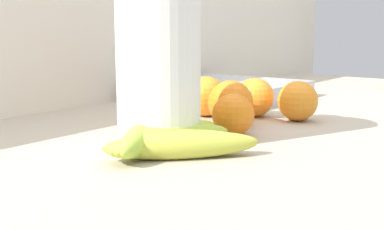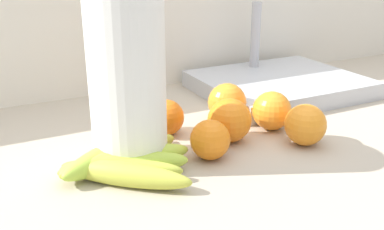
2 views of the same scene
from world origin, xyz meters
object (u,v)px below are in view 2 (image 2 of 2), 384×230
at_px(orange_right, 272,111).
at_px(orange_center, 166,117).
at_px(orange_far_right, 305,125).
at_px(banana_bunch, 122,161).
at_px(orange_front, 230,121).
at_px(orange_back_left, 227,102).
at_px(paper_towel_roll, 127,77).
at_px(sink_basin, 278,83).
at_px(orange_back_right, 210,140).

relative_size(orange_right, orange_center, 1.11).
xyz_separation_m(orange_right, orange_far_right, (0.01, -0.08, -0.00)).
bearing_deg(banana_bunch, orange_front, 7.82).
xyz_separation_m(orange_right, orange_back_left, (-0.05, 0.08, 0.00)).
bearing_deg(orange_back_left, orange_far_right, -68.27).
height_order(banana_bunch, orange_far_right, orange_far_right).
xyz_separation_m(orange_back_left, paper_towel_roll, (-0.23, -0.09, 0.10)).
bearing_deg(sink_basin, paper_towel_roll, -156.05).
height_order(banana_bunch, paper_towel_roll, paper_towel_roll).
bearing_deg(paper_towel_roll, sink_basin, 23.95).
height_order(paper_towel_roll, sink_basin, paper_towel_roll).
height_order(orange_right, orange_far_right, same).
bearing_deg(banana_bunch, orange_far_right, -7.12).
xyz_separation_m(orange_back_left, sink_basin, (0.21, 0.11, -0.02)).
distance_m(orange_front, orange_center, 0.12).
distance_m(orange_right, sink_basin, 0.24).
distance_m(orange_right, orange_back_right, 0.17).
height_order(orange_front, sink_basin, sink_basin).
relative_size(orange_back_right, paper_towel_roll, 0.21).
distance_m(orange_back_right, paper_towel_roll, 0.17).
bearing_deg(banana_bunch, orange_back_right, -6.13).
height_order(orange_right, paper_towel_roll, paper_towel_roll).
bearing_deg(orange_center, orange_back_left, 3.97).
bearing_deg(orange_right, orange_center, 160.60).
relative_size(banana_bunch, paper_towel_roll, 0.69).
distance_m(banana_bunch, orange_far_right, 0.32).
bearing_deg(orange_center, orange_back_right, -79.61).
distance_m(banana_bunch, orange_back_left, 0.28).
bearing_deg(orange_back_left, orange_center, -176.03).
bearing_deg(orange_far_right, orange_right, 97.26).
xyz_separation_m(orange_right, orange_center, (-0.19, 0.07, -0.00)).
xyz_separation_m(orange_front, orange_back_left, (0.05, 0.09, -0.00)).
height_order(orange_center, orange_back_left, orange_back_left).
xyz_separation_m(orange_center, paper_towel_roll, (-0.10, -0.08, 0.11)).
height_order(orange_back_right, orange_far_right, orange_far_right).
bearing_deg(orange_right, orange_front, -171.57).
bearing_deg(paper_towel_roll, orange_far_right, -13.65).
height_order(banana_bunch, sink_basin, sink_basin).
relative_size(orange_right, orange_front, 0.94).
relative_size(orange_right, paper_towel_roll, 0.24).
relative_size(orange_center, orange_back_right, 1.00).
xyz_separation_m(banana_bunch, orange_right, (0.31, 0.04, 0.02)).
distance_m(orange_back_right, sink_basin, 0.40).
relative_size(orange_front, paper_towel_roll, 0.25).
bearing_deg(orange_front, sink_basin, 37.86).
bearing_deg(sink_basin, banana_bunch, -153.95).
xyz_separation_m(orange_back_right, sink_basin, (0.32, 0.24, -0.01)).
bearing_deg(orange_back_right, banana_bunch, 173.87).
relative_size(orange_front, orange_back_left, 1.03).
relative_size(orange_right, sink_basin, 0.20).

